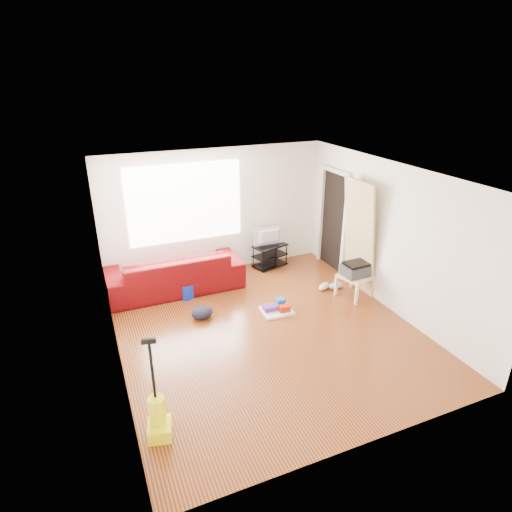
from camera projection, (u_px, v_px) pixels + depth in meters
name	position (u px, v px, depth m)	size (l,w,h in m)	color
room	(268.00, 254.00, 6.50)	(4.51, 5.01, 2.51)	#4F1C08
sofa	(177.00, 289.00, 8.13)	(2.48, 0.97, 0.73)	#440104
tv_stand	(270.00, 255.00, 9.00)	(0.78, 0.57, 0.48)	black
tv	(270.00, 237.00, 8.84)	(0.65, 0.09, 0.38)	black
side_table	(355.00, 278.00, 7.76)	(0.64, 0.64, 0.42)	beige
printer	(356.00, 269.00, 7.69)	(0.49, 0.38, 0.25)	#313132
bucket	(187.00, 297.00, 7.84)	(0.27, 0.27, 0.27)	#0A27A8
toilet_paper	(188.00, 288.00, 7.76)	(0.13, 0.13, 0.12)	white
cleaning_tray	(277.00, 309.00, 7.35)	(0.54, 0.44, 0.19)	white
backpack	(202.00, 318.00, 7.19)	(0.37, 0.29, 0.20)	black
sneakers	(330.00, 286.00, 8.11)	(0.55, 0.28, 0.12)	silver
vacuum	(158.00, 418.00, 4.79)	(0.32, 0.35, 1.26)	yellow
door_panel	(354.00, 288.00, 8.17)	(0.04, 0.84, 2.10)	tan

